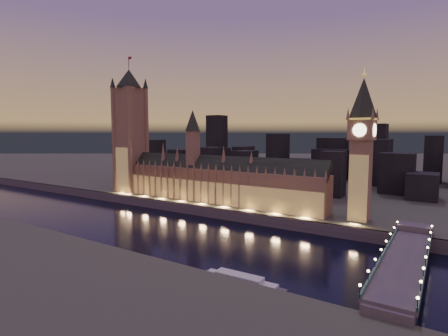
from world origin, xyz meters
The scene contains 9 objects.
ground_plane centered at (0.00, 0.00, 0.00)m, with size 2000.00×2000.00×0.00m, color black.
north_bank centered at (0.00, 520.00, 4.00)m, with size 2000.00×960.00×8.00m, color #504C38.
embankment_wall centered at (0.00, 41.00, 4.00)m, with size 2000.00×2.50×8.00m, color #514758.
palace_of_westminster centered at (-12.80, 61.74, 26.37)m, with size 202.00×23.71×78.00m.
victoria_tower centered at (-110.00, 61.93, 73.66)m, with size 31.68×31.68×131.92m.
elizabeth_tower centered at (108.00, 61.92, 63.61)m, with size 18.00×18.00×100.11m.
westminster_bridge centered at (142.26, -3.45, 5.99)m, with size 18.03×113.00×15.90m.
river_boat centered at (82.26, -52.60, 1.56)m, with size 41.74×10.98×4.50m.
city_backdrop centered at (34.65, 247.03, 31.79)m, with size 471.97×215.63×86.98m.
Camera 1 is at (156.41, -179.62, 65.83)m, focal length 28.00 mm.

